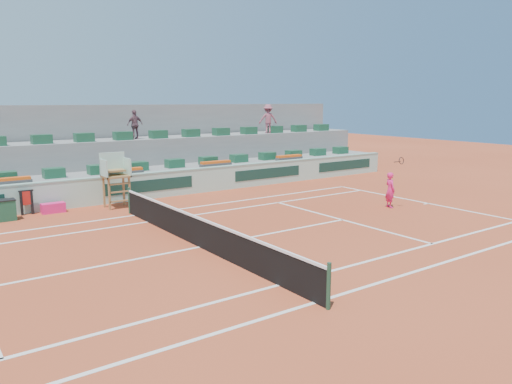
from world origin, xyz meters
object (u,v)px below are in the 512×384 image
drink_cooler_a (6,210)px  tennis_player (390,190)px  player_bag (53,208)px  umpire_chair (115,172)px

drink_cooler_a → tennis_player: tennis_player is taller
player_bag → drink_cooler_a: size_ratio=1.12×
player_bag → tennis_player: (12.33, -7.46, 0.58)m
player_bag → tennis_player: 14.42m
player_bag → umpire_chair: 2.92m
drink_cooler_a → tennis_player: 15.83m
umpire_chair → tennis_player: 12.05m
umpire_chair → tennis_player: umpire_chair is taller
player_bag → drink_cooler_a: (-1.82, -0.35, 0.21)m
umpire_chair → tennis_player: size_ratio=1.05×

